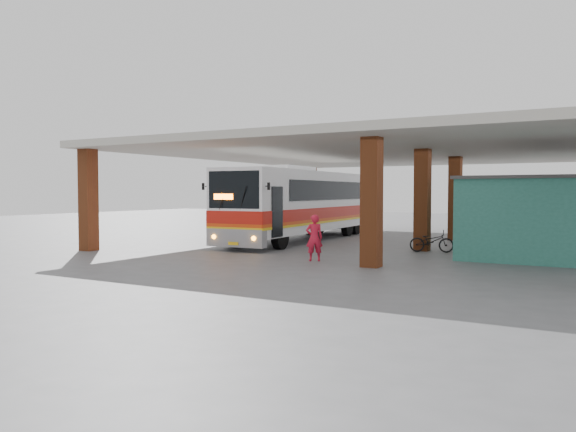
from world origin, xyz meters
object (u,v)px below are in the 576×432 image
Objects in this scene: motorcycle at (432,241)px; pedestrian at (314,238)px; coach_bus at (300,204)px; red_chair at (494,236)px.

pedestrian is at bearing 136.09° from motorcycle.
coach_bus is at bearing 58.77° from motorcycle.
motorcycle is at bearing -20.03° from coach_bus.
coach_bus is 7.75× the size of pedestrian.
pedestrian is 11.59m from red_chair.
red_chair is (1.57, 5.59, -0.09)m from motorcycle.
coach_bus is at bearing -171.59° from red_chair.
pedestrian is at bearing -61.20° from coach_bus.
coach_bus is 8.75m from pedestrian.
motorcycle reaches higher than red_chair.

